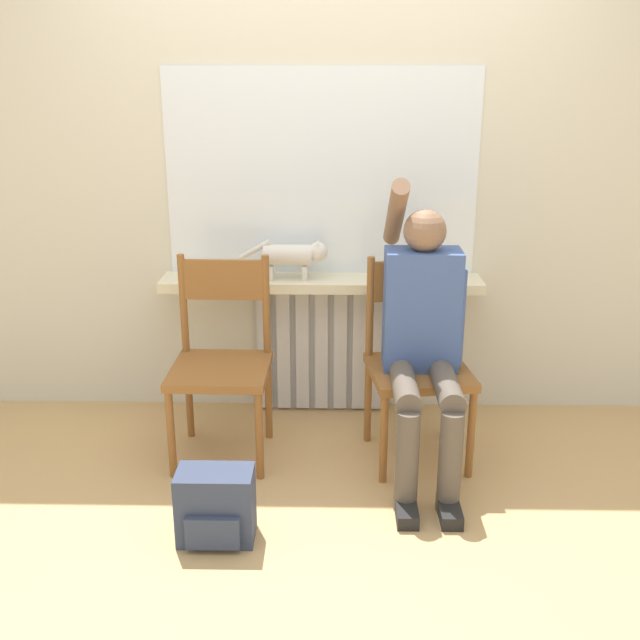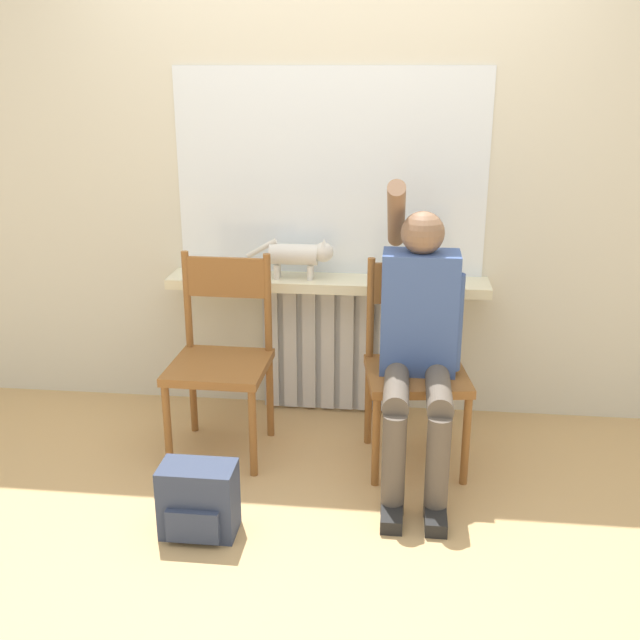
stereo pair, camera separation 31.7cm
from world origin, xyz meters
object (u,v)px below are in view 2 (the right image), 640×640
object	(u,v)px
chair_right	(415,364)
backpack	(198,501)
person	(419,335)
cat	(301,254)
chair_left	(221,355)

from	to	relation	value
chair_right	backpack	world-z (taller)	chair_right
person	cat	world-z (taller)	person
chair_left	backpack	distance (m)	0.80
cat	chair_left	bearing A→B (deg)	-128.41
chair_right	backpack	size ratio (longest dim) A/B	3.16
chair_left	person	world-z (taller)	person
chair_left	chair_right	size ratio (longest dim) A/B	1.00
chair_right	person	bearing A→B (deg)	-94.87
cat	person	bearing A→B (deg)	-42.30
person	backpack	bearing A→B (deg)	-145.61
chair_right	backpack	distance (m)	1.17
chair_left	cat	distance (m)	0.67
chair_right	person	size ratio (longest dim) A/B	0.71
chair_right	person	world-z (taller)	person
cat	backpack	size ratio (longest dim) A/B	1.49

